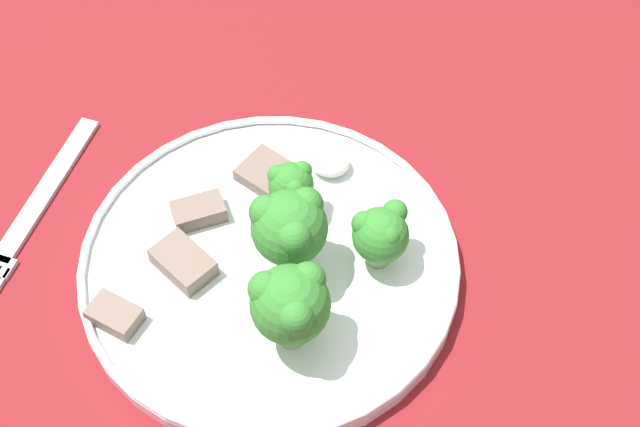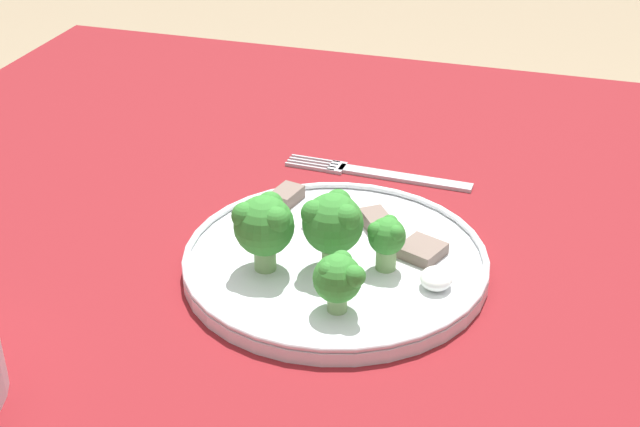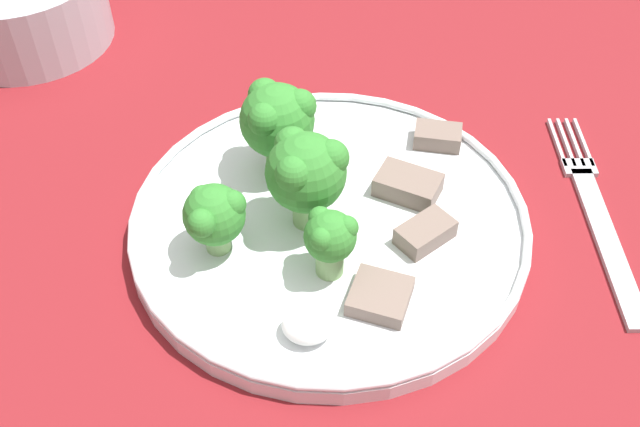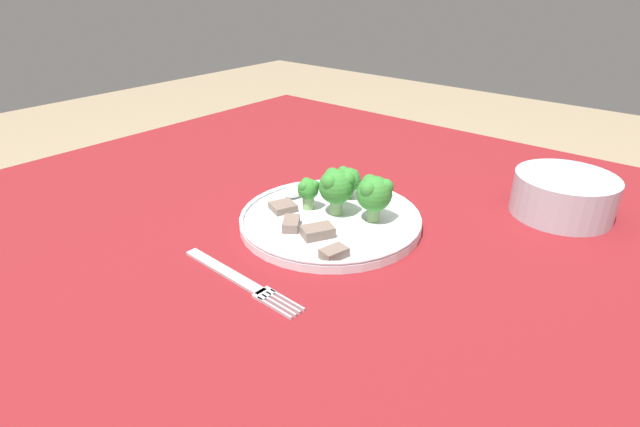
# 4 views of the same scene
# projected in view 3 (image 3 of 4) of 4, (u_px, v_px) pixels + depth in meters

# --- Properties ---
(table) EXTENTS (1.10, 1.19, 0.71)m
(table) POSITION_uv_depth(u_px,v_px,m) (319.00, 330.00, 0.56)
(table) COLOR maroon
(table) RESTS_ON ground_plane
(dinner_plate) EXTENTS (0.27, 0.27, 0.02)m
(dinner_plate) POSITION_uv_depth(u_px,v_px,m) (330.00, 221.00, 0.50)
(dinner_plate) COLOR white
(dinner_plate) RESTS_ON table
(fork) EXTENTS (0.03, 0.20, 0.00)m
(fork) POSITION_uv_depth(u_px,v_px,m) (595.00, 211.00, 0.52)
(fork) COLOR #B2B2B7
(fork) RESTS_ON table
(cream_bowl) EXTENTS (0.15, 0.15, 0.06)m
(cream_bowl) POSITION_uv_depth(u_px,v_px,m) (21.00, 8.00, 0.65)
(cream_bowl) COLOR #B7BCC6
(cream_bowl) RESTS_ON table
(broccoli_floret_near_rim_left) EXTENTS (0.04, 0.04, 0.05)m
(broccoli_floret_near_rim_left) POSITION_uv_depth(u_px,v_px,m) (214.00, 220.00, 0.46)
(broccoli_floret_near_rim_left) COLOR #7FA866
(broccoli_floret_near_rim_left) RESTS_ON dinner_plate
(broccoli_floret_center_left) EXTENTS (0.05, 0.05, 0.07)m
(broccoli_floret_center_left) POSITION_uv_depth(u_px,v_px,m) (277.00, 119.00, 0.51)
(broccoli_floret_center_left) COLOR #7FA866
(broccoli_floret_center_left) RESTS_ON dinner_plate
(broccoli_floret_back_left) EXTENTS (0.05, 0.05, 0.07)m
(broccoli_floret_back_left) POSITION_uv_depth(u_px,v_px,m) (306.00, 171.00, 0.47)
(broccoli_floret_back_left) COLOR #7FA866
(broccoli_floret_back_left) RESTS_ON dinner_plate
(broccoli_floret_front_left) EXTENTS (0.03, 0.03, 0.05)m
(broccoli_floret_front_left) POSITION_uv_depth(u_px,v_px,m) (330.00, 238.00, 0.45)
(broccoli_floret_front_left) COLOR #7FA866
(broccoli_floret_front_left) RESTS_ON dinner_plate
(meat_slice_front_slice) EXTENTS (0.05, 0.05, 0.01)m
(meat_slice_front_slice) POSITION_uv_depth(u_px,v_px,m) (408.00, 185.00, 0.51)
(meat_slice_front_slice) COLOR #756056
(meat_slice_front_slice) RESTS_ON dinner_plate
(meat_slice_middle_slice) EXTENTS (0.05, 0.04, 0.01)m
(meat_slice_middle_slice) POSITION_uv_depth(u_px,v_px,m) (380.00, 296.00, 0.45)
(meat_slice_middle_slice) COLOR #756056
(meat_slice_middle_slice) RESTS_ON dinner_plate
(meat_slice_rear_slice) EXTENTS (0.04, 0.04, 0.01)m
(meat_slice_rear_slice) POSITION_uv_depth(u_px,v_px,m) (426.00, 238.00, 0.48)
(meat_slice_rear_slice) COLOR #756056
(meat_slice_rear_slice) RESTS_ON dinner_plate
(meat_slice_edge_slice) EXTENTS (0.04, 0.03, 0.01)m
(meat_slice_edge_slice) POSITION_uv_depth(u_px,v_px,m) (438.00, 136.00, 0.55)
(meat_slice_edge_slice) COLOR #756056
(meat_slice_edge_slice) RESTS_ON dinner_plate
(sauce_dollop) EXTENTS (0.03, 0.03, 0.02)m
(sauce_dollop) POSITION_uv_depth(u_px,v_px,m) (308.00, 324.00, 0.43)
(sauce_dollop) COLOR white
(sauce_dollop) RESTS_ON dinner_plate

